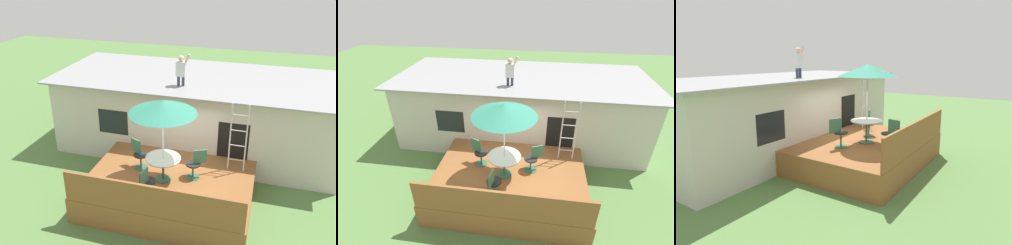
# 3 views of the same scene
# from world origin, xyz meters

# --- Properties ---
(ground_plane) EXTENTS (40.00, 40.00, 0.00)m
(ground_plane) POSITION_xyz_m (0.00, 0.00, 0.00)
(ground_plane) COLOR #567F42
(house) EXTENTS (10.50, 4.50, 2.83)m
(house) POSITION_xyz_m (0.00, 3.60, 1.42)
(house) COLOR beige
(house) RESTS_ON ground
(deck) EXTENTS (4.90, 3.89, 0.80)m
(deck) POSITION_xyz_m (0.00, 0.00, 0.40)
(deck) COLOR brown
(deck) RESTS_ON ground
(deck_railing) EXTENTS (4.80, 0.08, 0.90)m
(deck_railing) POSITION_xyz_m (0.00, -1.90, 1.25)
(deck_railing) COLOR brown
(deck_railing) RESTS_ON deck
(patio_table) EXTENTS (1.04, 1.04, 0.74)m
(patio_table) POSITION_xyz_m (-0.16, -0.24, 1.39)
(patio_table) COLOR #33664C
(patio_table) RESTS_ON deck
(patio_umbrella) EXTENTS (1.90, 1.90, 2.54)m
(patio_umbrella) POSITION_xyz_m (-0.16, -0.24, 3.15)
(patio_umbrella) COLOR silver
(patio_umbrella) RESTS_ON deck
(step_ladder) EXTENTS (0.52, 0.04, 2.20)m
(step_ladder) POSITION_xyz_m (1.84, 0.91, 1.90)
(step_ladder) COLOR silver
(step_ladder) RESTS_ON deck
(person_figure) EXTENTS (0.47, 0.20, 1.11)m
(person_figure) POSITION_xyz_m (-0.34, 2.44, 3.44)
(person_figure) COLOR #33384C
(person_figure) RESTS_ON house
(patio_chair_left) EXTENTS (0.59, 0.44, 0.92)m
(patio_chair_left) POSITION_xyz_m (-1.09, 0.22, 1.26)
(patio_chair_left) COLOR #33664C
(patio_chair_left) RESTS_ON deck
(patio_chair_right) EXTENTS (0.59, 0.44, 0.92)m
(patio_chair_right) POSITION_xyz_m (0.73, 0.15, 1.26)
(patio_chair_right) COLOR #33664C
(patio_chair_right) RESTS_ON deck
(patio_chair_near) EXTENTS (0.44, 0.62, 0.92)m
(patio_chair_near) POSITION_xyz_m (-0.35, -1.17, 1.26)
(patio_chair_near) COLOR #33664C
(patio_chair_near) RESTS_ON deck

